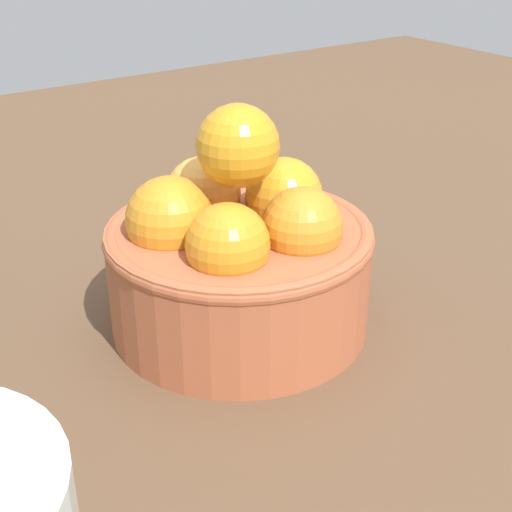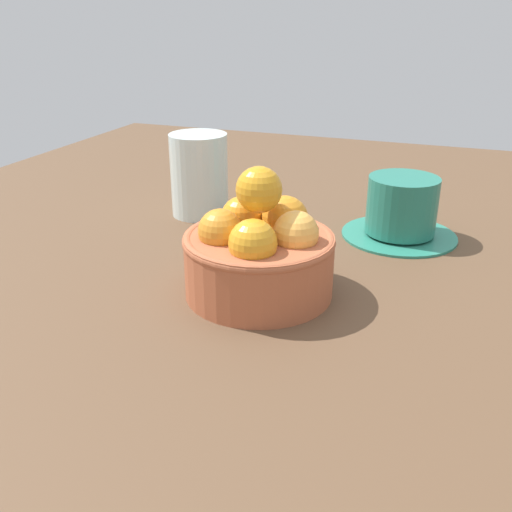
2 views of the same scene
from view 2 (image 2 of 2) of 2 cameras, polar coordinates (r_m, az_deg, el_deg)
ground_plane at (r=57.17cm, az=0.27°, el=-5.01°), size 146.51×117.26×3.04cm
terracotta_bowl at (r=54.60cm, az=0.35°, el=0.45°), size 14.52×14.52×12.67cm
coffee_cup at (r=71.21cm, az=14.24°, el=4.38°), size 13.86×13.86×7.41cm
water_glass at (r=76.74cm, az=-5.66°, el=8.03°), size 7.57×7.57×10.80cm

